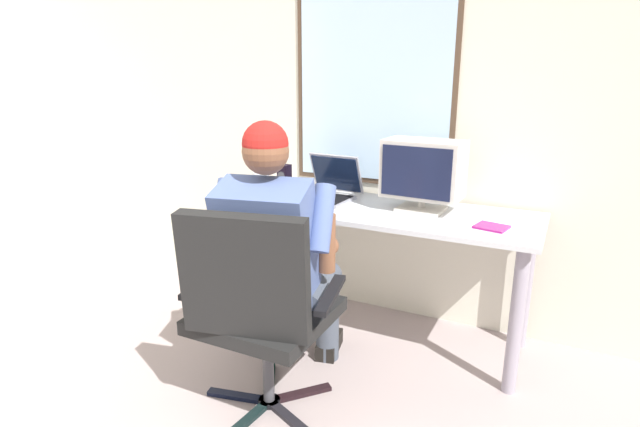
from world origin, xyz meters
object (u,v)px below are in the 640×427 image
(person_seated, at_px, (278,255))
(laptop, at_px, (329,187))
(office_chair, at_px, (257,303))
(crt_monitor, at_px, (423,170))
(cd_case, at_px, (492,227))
(desk, at_px, (374,230))
(desk_speaker, at_px, (284,178))
(wine_glass, at_px, (261,181))

(person_seated, distance_m, laptop, 0.78)
(person_seated, bearing_deg, office_chair, -79.13)
(crt_monitor, relative_size, cd_case, 2.49)
(desk, distance_m, crt_monitor, 0.42)
(person_seated, height_order, laptop, person_seated)
(desk_speaker, bearing_deg, cd_case, -8.77)
(laptop, bearing_deg, desk_speaker, 179.22)
(desk, xyz_separation_m, cd_case, (0.62, -0.10, 0.13))
(crt_monitor, bearing_deg, laptop, 175.95)
(desk, relative_size, laptop, 4.66)
(office_chair, relative_size, person_seated, 0.76)
(desk, height_order, office_chair, office_chair)
(wine_glass, height_order, cd_case, wine_glass)
(desk, height_order, wine_glass, wine_glass)
(cd_case, bearing_deg, desk_speaker, 171.23)
(desk, bearing_deg, desk_speaker, 171.25)
(desk, relative_size, office_chair, 1.77)
(crt_monitor, distance_m, cd_case, 0.46)
(office_chair, height_order, desk_speaker, office_chair)
(wine_glass, bearing_deg, crt_monitor, 12.11)
(crt_monitor, bearing_deg, office_chair, -112.14)
(desk, bearing_deg, laptop, 164.14)
(office_chair, relative_size, crt_monitor, 2.34)
(laptop, distance_m, wine_glass, 0.39)
(crt_monitor, bearing_deg, desk, -167.79)
(cd_case, bearing_deg, wine_glass, -178.17)
(office_chair, bearing_deg, desk, 80.25)
(desk_speaker, bearing_deg, wine_glass, -94.33)
(laptop, height_order, cd_case, laptop)
(laptop, xyz_separation_m, wine_glass, (-0.31, -0.23, 0.05))
(office_chair, distance_m, wine_glass, 0.97)
(wine_glass, bearing_deg, person_seated, -51.44)
(office_chair, xyz_separation_m, crt_monitor, (0.40, 0.97, 0.41))
(desk_speaker, bearing_deg, crt_monitor, -2.92)
(laptop, height_order, wine_glass, laptop)
(laptop, distance_m, cd_case, 0.96)
(crt_monitor, xyz_separation_m, cd_case, (0.38, -0.15, -0.21))
(desk_speaker, bearing_deg, desk, -8.75)
(laptop, bearing_deg, cd_case, -11.25)
(desk, relative_size, crt_monitor, 4.14)
(crt_monitor, bearing_deg, desk_speaker, 177.08)
(person_seated, bearing_deg, laptop, 98.45)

